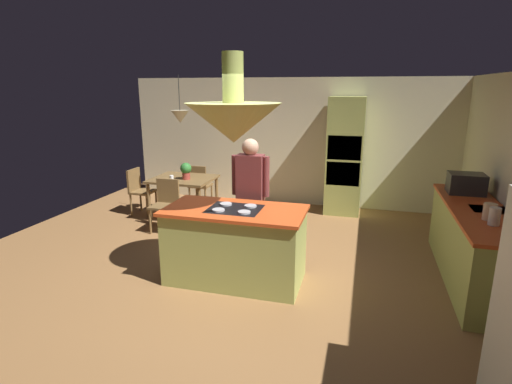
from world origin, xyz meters
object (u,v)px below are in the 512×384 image
at_px(cup_on_table, 172,178).
at_px(person_at_island, 250,191).
at_px(oven_tower, 345,156).
at_px(chair_by_back_wall, 199,183).
at_px(canister_sugar, 490,212).
at_px(dining_table, 183,183).
at_px(chair_at_corner, 139,188).
at_px(chair_facing_island, 166,201).
at_px(canister_flour, 495,216).
at_px(microwave_on_counter, 466,183).
at_px(potted_plant_on_table, 186,170).
at_px(kitchen_island, 235,245).

bearing_deg(cup_on_table, person_at_island, -32.77).
bearing_deg(oven_tower, cup_on_table, -154.64).
xyz_separation_m(chair_by_back_wall, canister_sugar, (4.54, -2.43, 0.52)).
relative_size(dining_table, cup_on_table, 12.17).
bearing_deg(chair_at_corner, chair_facing_island, -126.69).
relative_size(oven_tower, chair_by_back_wall, 2.53).
xyz_separation_m(canister_flour, microwave_on_counter, (0.00, 1.37, 0.04)).
distance_m(oven_tower, canister_sugar, 3.37).
distance_m(dining_table, person_at_island, 2.21).
bearing_deg(chair_by_back_wall, chair_at_corner, 36.69).
bearing_deg(dining_table, chair_by_back_wall, 90.00).
height_order(oven_tower, chair_facing_island, oven_tower).
relative_size(chair_at_corner, potted_plant_on_table, 2.90).
relative_size(kitchen_island, chair_facing_island, 1.96).
xyz_separation_m(canister_flour, canister_sugar, (0.00, 0.18, -0.00)).
bearing_deg(chair_by_back_wall, potted_plant_on_table, 97.70).
bearing_deg(kitchen_island, potted_plant_on_table, 128.35).
height_order(chair_by_back_wall, cup_on_table, chair_by_back_wall).
height_order(chair_at_corner, canister_flour, canister_flour).
relative_size(person_at_island, cup_on_table, 18.86).
distance_m(chair_at_corner, cup_on_table, 0.90).
bearing_deg(chair_by_back_wall, microwave_on_counter, 164.66).
xyz_separation_m(dining_table, chair_at_corner, (-0.93, -0.00, -0.16)).
xyz_separation_m(chair_facing_island, cup_on_table, (-0.11, 0.46, 0.30)).
relative_size(chair_at_corner, canister_sugar, 4.69).
xyz_separation_m(kitchen_island, chair_at_corner, (-2.63, 2.10, 0.03)).
xyz_separation_m(dining_table, canister_flour, (4.54, -1.92, 0.37)).
bearing_deg(microwave_on_counter, kitchen_island, -151.45).
bearing_deg(potted_plant_on_table, kitchen_island, -51.65).
relative_size(chair_by_back_wall, potted_plant_on_table, 2.90).
bearing_deg(canister_sugar, kitchen_island, -172.79).
relative_size(oven_tower, canister_sugar, 11.87).
bearing_deg(dining_table, chair_facing_island, -90.00).
xyz_separation_m(kitchen_island, chair_facing_island, (-1.70, 1.41, 0.03)).
bearing_deg(person_at_island, oven_tower, 66.36).
bearing_deg(chair_facing_island, chair_at_corner, 143.31).
relative_size(kitchen_island, canister_flour, 8.77).
xyz_separation_m(kitchen_island, chair_by_back_wall, (-1.70, 2.79, 0.03)).
distance_m(chair_at_corner, canister_sugar, 5.76).
relative_size(person_at_island, microwave_on_counter, 3.69).
relative_size(kitchen_island, oven_tower, 0.78).
bearing_deg(oven_tower, chair_facing_island, -146.78).
height_order(person_at_island, cup_on_table, person_at_island).
bearing_deg(kitchen_island, canister_sugar, 7.21).
bearing_deg(chair_at_corner, cup_on_table, -105.97).
bearing_deg(canister_sugar, cup_on_table, 162.04).
distance_m(person_at_island, chair_facing_island, 1.89).
relative_size(person_at_island, canister_flour, 8.73).
bearing_deg(canister_flour, potted_plant_on_table, 157.50).
bearing_deg(kitchen_island, dining_table, 128.99).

